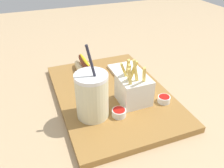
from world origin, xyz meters
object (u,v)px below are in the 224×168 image
(fries_basket, at_px, (134,89))
(ketchup_cup_3, at_px, (164,99))
(hot_dog_1, at_px, (85,68))
(ketchup_cup_1, at_px, (119,112))
(ketchup_cup_2, at_px, (136,82))
(soda_cup, at_px, (92,96))
(napkin_stack, at_px, (126,70))

(fries_basket, height_order, ketchup_cup_3, fries_basket)
(hot_dog_1, distance_m, ketchup_cup_1, 0.27)
(ketchup_cup_1, bearing_deg, ketchup_cup_2, 137.70)
(ketchup_cup_2, relative_size, ketchup_cup_3, 0.91)
(hot_dog_1, relative_size, ketchup_cup_2, 4.58)
(ketchup_cup_3, bearing_deg, ketchup_cup_1, -86.11)
(hot_dog_1, xyz_separation_m, ketchup_cup_3, (0.26, 0.17, -0.01))
(soda_cup, height_order, ketchup_cup_1, soda_cup)
(ketchup_cup_2, bearing_deg, napkin_stack, 176.61)
(hot_dog_1, height_order, ketchup_cup_1, hot_dog_1)
(soda_cup, bearing_deg, fries_basket, 97.43)
(napkin_stack, bearing_deg, ketchup_cup_2, -3.39)
(ketchup_cup_2, bearing_deg, hot_dog_1, -135.22)
(soda_cup, height_order, ketchup_cup_2, soda_cup)
(ketchup_cup_3, bearing_deg, fries_basket, -113.49)
(soda_cup, xyz_separation_m, ketchup_cup_1, (0.03, 0.07, -0.05))
(soda_cup, distance_m, ketchup_cup_3, 0.23)
(soda_cup, xyz_separation_m, fries_basket, (-0.02, 0.13, -0.02))
(ketchup_cup_3, xyz_separation_m, napkin_stack, (-0.22, -0.03, -0.01))
(ketchup_cup_3, bearing_deg, soda_cup, -95.15)
(fries_basket, bearing_deg, napkin_stack, 162.37)
(ketchup_cup_1, bearing_deg, napkin_stack, 151.38)
(hot_dog_1, bearing_deg, ketchup_cup_2, 44.78)
(ketchup_cup_1, relative_size, ketchup_cup_3, 1.06)
(soda_cup, distance_m, napkin_stack, 0.28)
(fries_basket, height_order, ketchup_cup_2, fries_basket)
(ketchup_cup_3, relative_size, napkin_stack, 0.32)
(fries_basket, xyz_separation_m, napkin_stack, (-0.18, 0.06, -0.04))
(ketchup_cup_1, bearing_deg, hot_dog_1, -175.31)
(soda_cup, distance_m, ketchup_cup_2, 0.22)
(ketchup_cup_3, bearing_deg, ketchup_cup_2, -163.82)
(soda_cup, distance_m, ketchup_cup_1, 0.09)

